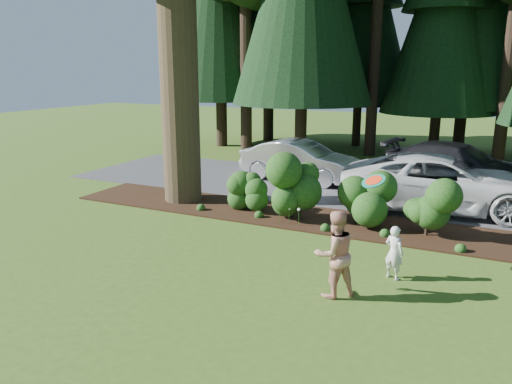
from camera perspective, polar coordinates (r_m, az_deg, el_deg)
ground at (r=12.29m, az=0.83°, el=-7.14°), size 80.00×80.00×0.00m
mulch_bed at (r=15.13m, az=6.05°, el=-3.00°), size 16.00×2.50×0.05m
driveway at (r=19.05m, az=10.41°, el=0.40°), size 22.00×6.00×0.03m
shrub_row at (r=14.58m, az=8.82°, el=-0.54°), size 6.53×1.60×1.61m
lily_cluster at (r=14.33m, az=3.81°, el=-1.96°), size 0.69×0.09×0.57m
car_silver_wagon at (r=19.95m, az=5.11°, el=3.57°), size 4.98×2.18×1.59m
car_white_suv at (r=16.80m, az=20.49°, el=0.97°), size 6.52×3.60×1.73m
car_dark_suv at (r=20.54m, az=22.04°, el=2.93°), size 5.86×3.16×1.61m
child at (r=11.15m, az=15.50°, el=-6.68°), size 0.51×0.43×1.19m
adult at (r=9.98m, az=8.99°, el=-7.01°), size 1.09×1.08×1.77m
frisbee at (r=11.17m, az=13.29°, el=1.25°), size 0.56×0.49×0.34m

